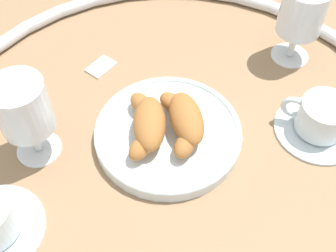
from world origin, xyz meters
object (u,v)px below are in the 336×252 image
object	(u,v)px
croissant_small	(147,122)
sugar_packet	(101,66)
croissant_large	(184,120)
juice_glass_left	(302,13)
coffee_cup_near	(321,120)
pastry_plate	(168,133)
juice_glass_right	(23,110)

from	to	relation	value
croissant_small	sugar_packet	xyz separation A→B (m)	(0.16, 0.08, -0.04)
croissant_large	juice_glass_left	xyz separation A→B (m)	(0.18, -0.21, 0.05)
sugar_packet	coffee_cup_near	bearing A→B (deg)	-73.73
croissant_small	coffee_cup_near	world-z (taller)	croissant_small
sugar_packet	juice_glass_left	bearing A→B (deg)	-46.87
croissant_large	sugar_packet	xyz separation A→B (m)	(0.16, 0.14, -0.04)
pastry_plate	sugar_packet	size ratio (longest dim) A/B	4.54
coffee_cup_near	juice_glass_left	xyz separation A→B (m)	(0.17, 0.00, 0.07)
juice_glass_left	juice_glass_right	distance (m)	0.47
juice_glass_right	croissant_small	bearing A→B (deg)	-85.73
croissant_large	juice_glass_right	bearing A→B (deg)	93.94
pastry_plate	croissant_small	xyz separation A→B (m)	(-0.00, 0.03, 0.03)
juice_glass_left	sugar_packet	bearing A→B (deg)	92.73
croissant_large	croissant_small	size ratio (longest dim) A/B	0.99
pastry_plate	coffee_cup_near	distance (m)	0.24
pastry_plate	coffee_cup_near	bearing A→B (deg)	-88.61
croissant_large	croissant_small	world-z (taller)	same
juice_glass_left	juice_glass_right	world-z (taller)	same
coffee_cup_near	juice_glass_left	distance (m)	0.19
juice_glass_right	sugar_packet	distance (m)	0.21
croissant_large	coffee_cup_near	distance (m)	0.21
pastry_plate	juice_glass_left	xyz separation A→B (m)	(0.18, -0.23, 0.08)
juice_glass_left	coffee_cup_near	bearing A→B (deg)	-178.38
pastry_plate	croissant_large	distance (m)	0.04
coffee_cup_near	croissant_large	bearing A→B (deg)	91.23
croissant_large	coffee_cup_near	world-z (taller)	croissant_large
croissant_large	juice_glass_right	xyz separation A→B (m)	(-0.02, 0.22, 0.05)
croissant_small	sugar_packet	size ratio (longest dim) A/B	2.74
sugar_packet	croissant_small	bearing A→B (deg)	-112.83
juice_glass_left	sugar_packet	xyz separation A→B (m)	(-0.02, 0.34, -0.09)
coffee_cup_near	pastry_plate	bearing A→B (deg)	91.39
croissant_large	croissant_small	distance (m)	0.06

